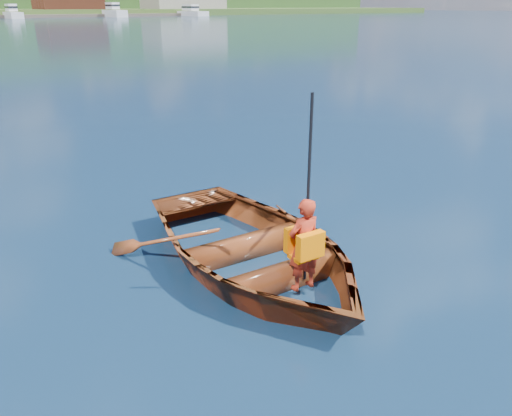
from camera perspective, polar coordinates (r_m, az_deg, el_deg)
name	(u,v)px	position (r m, az deg, el deg)	size (l,w,h in m)	color
ground	(313,258)	(6.86, 6.51, -5.65)	(600.00, 600.00, 0.00)	#0C243B
rowboat	(251,248)	(6.46, -0.53, -4.58)	(3.20, 4.30, 0.85)	brown
child_paddler	(304,244)	(5.69, 5.50, -4.10)	(0.42, 0.35, 2.24)	#B72D19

